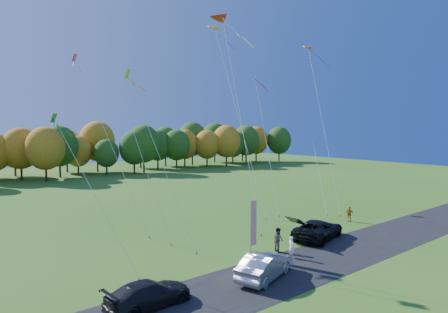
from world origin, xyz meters
TOP-DOWN VIEW (x-y plane):
  - ground at (0.00, 0.00)m, footprint 160.00×160.00m
  - asphalt_strip at (0.00, -4.00)m, footprint 90.00×6.00m
  - tree_line at (0.00, 55.00)m, footprint 116.00×12.00m
  - black_suv at (5.21, -0.46)m, footprint 6.42×4.16m
  - silver_sedan at (-4.73, -3.93)m, footprint 5.35×3.28m
  - dark_truck_a at (-12.46, -2.82)m, footprint 4.98×2.20m
  - person_tailgate_a at (-0.41, -2.38)m, footprint 0.45×0.63m
  - person_tailgate_b at (-0.05, -0.70)m, footprint 0.89×1.04m
  - person_east at (12.73, 1.42)m, footprint 0.83×0.96m
  - feather_flag at (-2.69, -0.66)m, footprint 0.58×0.07m
  - kite_delta_blue at (-7.69, 10.55)m, footprint 5.44×10.51m
  - kite_parafoil_orange at (8.53, 14.03)m, footprint 5.50×14.01m
  - kite_delta_red at (3.32, 7.67)m, footprint 4.09×9.90m
  - kite_parafoil_rainbow at (16.14, 7.43)m, footprint 5.95×8.88m
  - kite_diamond_yellow at (-6.71, 5.60)m, footprint 3.30×6.43m
  - kite_diamond_green at (-12.74, 3.76)m, footprint 3.67×6.54m
  - kite_diamond_white at (10.39, 11.02)m, footprint 3.95×8.01m
  - kite_diamond_pink at (-7.67, 12.87)m, footprint 3.94×8.71m
  - kite_diamond_blue_low at (14.84, 6.73)m, footprint 3.91×5.23m

SIDE VIEW (x-z plane):
  - ground at x=0.00m, z-range 0.00..0.00m
  - tree_line at x=0.00m, z-range -5.00..5.00m
  - asphalt_strip at x=0.00m, z-range 0.00..0.01m
  - dark_truck_a at x=-12.46m, z-range 0.00..1.42m
  - person_east at x=12.73m, z-range 0.00..1.55m
  - person_tailgate_a at x=-0.41m, z-range 0.00..1.61m
  - black_suv at x=5.21m, z-range 0.00..1.64m
  - silver_sedan at x=-4.73m, z-range 0.00..1.66m
  - person_tailgate_b at x=-0.05m, z-range 0.00..1.87m
  - feather_flag at x=-2.69m, z-range 0.50..4.88m
  - kite_diamond_blue_low at x=14.84m, z-range -0.25..8.05m
  - kite_diamond_green at x=-12.74m, z-range -0.21..10.69m
  - kite_diamond_yellow at x=-6.71m, z-range -0.25..14.41m
  - kite_diamond_white at x=10.39m, z-range -0.25..16.10m
  - kite_diamond_pink at x=-7.67m, z-range -0.27..16.61m
  - kite_parafoil_rainbow at x=16.14m, z-range -0.12..20.04m
  - kite_delta_red at x=3.32m, z-range -0.29..22.53m
  - kite_parafoil_orange at x=8.53m, z-range -0.18..23.03m
  - kite_delta_blue at x=-7.69m, z-range -0.43..25.59m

